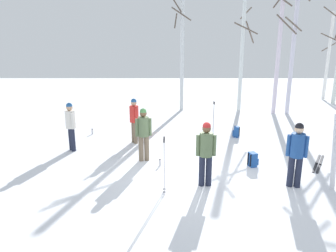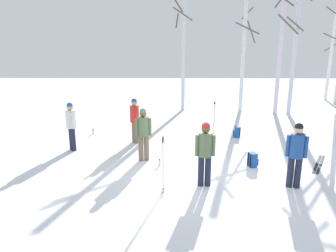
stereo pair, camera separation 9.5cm
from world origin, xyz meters
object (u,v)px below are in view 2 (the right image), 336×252
ski_pair_planted_0 (335,152)px  birch_tree_1 (243,56)px  backpack_1 (253,160)px  birch_tree_2 (281,42)px  person_4 (205,150)px  ski_poles_0 (214,118)px  backpack_0 (146,129)px  birch_tree_5 (331,55)px  person_0 (296,151)px  person_3 (71,123)px  water_bottle_1 (93,131)px  birch_tree_0 (183,51)px  person_2 (143,131)px  birch_tree_3 (296,38)px  backpack_2 (237,132)px  person_1 (135,118)px  ski_pair_lying_0 (319,164)px  water_bottle_0 (160,163)px  ski_poles_1 (163,164)px

ski_pair_planted_0 → birch_tree_1: birch_tree_1 is taller
backpack_1 → birch_tree_2: birch_tree_2 is taller
person_4 → backpack_1: 2.24m
ski_pair_planted_0 → ski_poles_0: size_ratio=1.42×
backpack_0 → birch_tree_5: size_ratio=0.07×
person_0 → person_3: (-6.69, 2.88, 0.00)m
water_bottle_1 → birch_tree_0: bearing=52.9°
person_2 → water_bottle_1: bearing=128.3°
birch_tree_3 → birch_tree_2: bearing=172.0°
birch_tree_2 → backpack_1: bearing=-112.6°
person_0 → birch_tree_1: birch_tree_1 is taller
backpack_0 → birch_tree_2: 8.93m
person_3 → person_4: 5.21m
ski_poles_0 → birch_tree_0: (-1.12, 5.45, 2.61)m
backpack_0 → backpack_2: 3.78m
backpack_2 → person_1: bearing=-168.7°
ski_pair_lying_0 → birch_tree_3: birch_tree_3 is taller
water_bottle_0 → birch_tree_0: bearing=83.7°
ski_poles_1 → ski_poles_0: bearing=69.5°
backpack_0 → water_bottle_1: size_ratio=1.85×
birch_tree_1 → birch_tree_2: size_ratio=0.82×
backpack_2 → ski_pair_planted_0: bearing=-73.3°
ski_poles_1 → water_bottle_1: size_ratio=6.10×
person_3 → birch_tree_0: 8.76m
ski_pair_lying_0 → birch_tree_1: birch_tree_1 is taller
person_3 → birch_tree_0: bearing=60.6°
person_1 → backpack_2: 4.22m
backpack_1 → birch_tree_0: bearing=101.9°
person_3 → birch_tree_1: 10.56m
person_3 → ski_pair_planted_0: ski_pair_planted_0 is taller
person_4 → birch_tree_2: (4.91, 9.28, 2.86)m
birch_tree_3 → person_2: bearing=-135.0°
person_0 → ski_pair_planted_0: (0.91, -0.10, 0.03)m
backpack_1 → birch_tree_0: (-1.87, 8.81, 3.17)m
ski_poles_1 → birch_tree_0: 10.96m
person_4 → water_bottle_0: bearing=132.2°
backpack_2 → birch_tree_5: size_ratio=0.07×
person_0 → backpack_1: person_0 is taller
person_2 → backpack_1: (3.37, -0.48, -0.77)m
person_4 → backpack_2: bearing=68.5°
person_1 → birch_tree_5: size_ratio=0.27×
backpack_1 → ski_pair_lying_0: bearing=5.9°
person_3 → birch_tree_1: birch_tree_1 is taller
person_4 → person_2: bearing=133.9°
backpack_2 → ski_poles_1: bearing=-119.7°
person_3 → ski_pair_planted_0: (7.59, -2.98, 0.03)m
person_1 → water_bottle_1: size_ratio=7.23×
birch_tree_0 → birch_tree_3: bearing=-9.4°
person_1 → ski_poles_0: person_1 is taller
ski_poles_1 → backpack_1: size_ratio=3.29×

